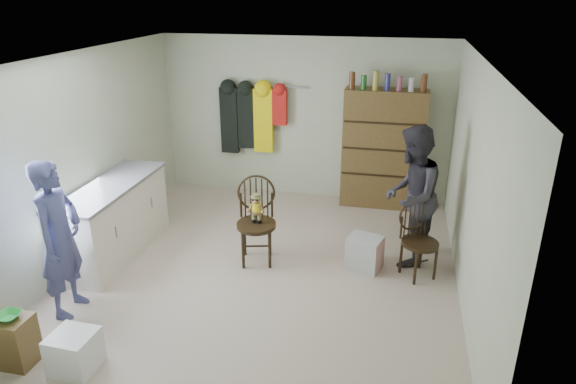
% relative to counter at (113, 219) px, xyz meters
% --- Properties ---
extents(ground_plane, '(5.00, 5.00, 0.00)m').
position_rel_counter_xyz_m(ground_plane, '(1.95, 0.00, -0.47)').
color(ground_plane, '#C4B29E').
rests_on(ground_plane, ground).
extents(room_walls, '(5.00, 5.00, 5.00)m').
position_rel_counter_xyz_m(room_walls, '(1.95, 0.53, 1.11)').
color(room_walls, beige).
rests_on(room_walls, ground).
extents(counter, '(0.64, 1.86, 0.94)m').
position_rel_counter_xyz_m(counter, '(0.00, 0.00, 0.00)').
color(counter, silver).
rests_on(counter, ground).
extents(stool, '(0.33, 0.29, 0.48)m').
position_rel_counter_xyz_m(stool, '(0.19, -2.08, -0.23)').
color(stool, brown).
rests_on(stool, ground).
extents(bowl, '(0.21, 0.21, 0.05)m').
position_rel_counter_xyz_m(bowl, '(0.19, -2.08, 0.03)').
color(bowl, green).
rests_on(bowl, stool).
extents(plastic_tub, '(0.39, 0.38, 0.36)m').
position_rel_counter_xyz_m(plastic_tub, '(0.75, -2.03, -0.29)').
color(plastic_tub, white).
rests_on(plastic_tub, ground).
extents(chair_front, '(0.58, 0.58, 1.08)m').
position_rel_counter_xyz_m(chair_front, '(1.80, 0.22, 0.13)').
color(chair_front, black).
rests_on(chair_front, ground).
extents(chair_far, '(0.58, 0.58, 0.93)m').
position_rel_counter_xyz_m(chair_far, '(3.72, 0.28, 0.03)').
color(chair_far, black).
rests_on(chair_far, ground).
extents(striped_bag, '(0.46, 0.41, 0.41)m').
position_rel_counter_xyz_m(striped_bag, '(3.12, 0.29, -0.27)').
color(striped_bag, '#E58172').
rests_on(striped_bag, ground).
extents(person_left, '(0.44, 0.64, 1.66)m').
position_rel_counter_xyz_m(person_left, '(0.17, -1.23, 0.36)').
color(person_left, '#414478').
rests_on(person_left, ground).
extents(person_right, '(0.79, 0.94, 1.72)m').
position_rel_counter_xyz_m(person_right, '(3.61, 0.60, 0.39)').
color(person_right, '#2D2B33').
rests_on(person_right, ground).
extents(dresser, '(1.20, 0.39, 2.07)m').
position_rel_counter_xyz_m(dresser, '(3.20, 2.30, 0.44)').
color(dresser, brown).
rests_on(dresser, ground).
extents(coat_rack, '(1.42, 0.12, 1.09)m').
position_rel_counter_xyz_m(coat_rack, '(1.12, 2.38, 0.78)').
color(coat_rack, '#99999E').
rests_on(coat_rack, ground).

